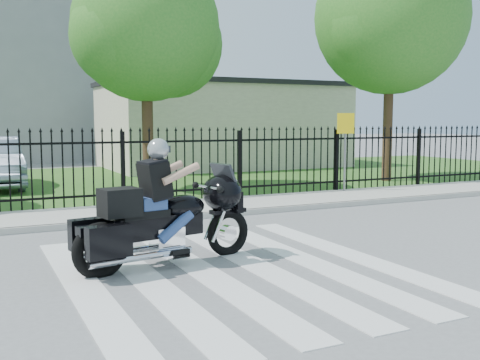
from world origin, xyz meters
name	(u,v)px	position (x,y,z in m)	size (l,w,h in m)	color
ground	(234,271)	(0.00, 0.00, 0.00)	(120.00, 120.00, 0.00)	slate
crosswalk	(234,270)	(0.00, 0.00, 0.01)	(5.00, 5.50, 0.01)	silver
sidewalk	(135,213)	(0.00, 5.00, 0.06)	(40.00, 2.00, 0.12)	#ADAAA3
curb	(149,220)	(0.00, 4.00, 0.06)	(40.00, 0.12, 0.12)	#ADAAA3
grass_strip	(78,183)	(0.00, 12.00, 0.01)	(40.00, 12.00, 0.02)	#2A5E20
iron_fence	(123,170)	(0.00, 6.00, 0.90)	(26.00, 0.04, 1.80)	black
tree_mid	(146,28)	(1.50, 9.00, 4.67)	(4.20, 4.20, 6.78)	#382316
tree_right	(391,18)	(9.50, 8.00, 5.39)	(5.00, 5.00, 7.90)	#382316
building_low	(222,127)	(7.00, 16.00, 1.75)	(10.00, 6.00, 3.50)	beige
building_low_roof	(222,85)	(7.00, 16.00, 3.60)	(10.20, 6.20, 0.20)	black
motorcycle_rider	(163,213)	(-0.79, 0.67, 0.76)	(2.78, 1.20, 1.85)	black
traffic_sign	(346,136)	(6.06, 5.69, 1.64)	(0.44, 0.22, 2.13)	slate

